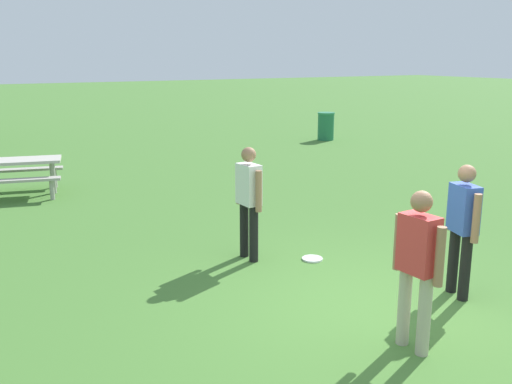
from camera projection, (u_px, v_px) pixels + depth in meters
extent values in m
plane|color=#447530|center=(383.00, 313.00, 6.57)|extent=(120.00, 120.00, 0.00)
cylinder|color=#B7AD93|center=(424.00, 316.00, 5.58)|extent=(0.13, 0.13, 0.82)
cylinder|color=#B7AD93|center=(404.00, 306.00, 5.79)|extent=(0.13, 0.13, 0.82)
cube|color=#D83838|center=(419.00, 244.00, 5.52)|extent=(0.24, 0.39, 0.58)
sphere|color=#9E7051|center=(422.00, 202.00, 5.42)|extent=(0.21, 0.21, 0.21)
cylinder|color=#9E7051|center=(440.00, 257.00, 5.32)|extent=(0.09, 0.09, 0.58)
cylinder|color=#9E7051|center=(398.00, 242.00, 5.74)|extent=(0.09, 0.09, 0.58)
cylinder|color=black|center=(244.00, 229.00, 8.35)|extent=(0.13, 0.13, 0.82)
cylinder|color=black|center=(254.00, 234.00, 8.13)|extent=(0.13, 0.13, 0.82)
cube|color=white|center=(249.00, 184.00, 8.08)|extent=(0.24, 0.39, 0.58)
sphere|color=#9E7051|center=(249.00, 155.00, 7.98)|extent=(0.21, 0.21, 0.21)
cylinder|color=#9E7051|center=(239.00, 184.00, 8.30)|extent=(0.09, 0.09, 0.58)
cylinder|color=#9E7051|center=(259.00, 191.00, 7.88)|extent=(0.09, 0.09, 0.58)
cylinder|color=black|center=(465.00, 268.00, 6.84)|extent=(0.13, 0.13, 0.82)
cylinder|color=black|center=(453.00, 260.00, 7.09)|extent=(0.13, 0.13, 0.82)
cube|color=#3856B7|center=(464.00, 209.00, 6.80)|extent=(0.32, 0.43, 0.58)
sphere|color=#9E7051|center=(467.00, 174.00, 6.70)|extent=(0.21, 0.21, 0.21)
cylinder|color=#9E7051|center=(476.00, 219.00, 6.56)|extent=(0.09, 0.09, 0.58)
cylinder|color=#9E7051|center=(452.00, 207.00, 7.06)|extent=(0.09, 0.09, 0.58)
cylinder|color=white|center=(312.00, 259.00, 8.29)|extent=(0.30, 0.30, 0.03)
cube|color=#B2ADA3|center=(18.00, 161.00, 11.94)|extent=(1.83, 1.13, 0.06)
cube|color=#A49F96|center=(16.00, 180.00, 11.47)|extent=(1.71, 0.64, 0.05)
cube|color=#A49F96|center=(22.00, 170.00, 12.55)|extent=(1.71, 0.64, 0.05)
cylinder|color=#A49F96|center=(53.00, 177.00, 12.21)|extent=(0.11, 0.11, 0.71)
cylinder|color=#A49F96|center=(52.00, 190.00, 11.70)|extent=(0.09, 0.09, 0.41)
cylinder|color=#A49F96|center=(55.00, 178.00, 12.78)|extent=(0.09, 0.09, 0.41)
cylinder|color=#237047|center=(326.00, 127.00, 19.90)|extent=(0.56, 0.56, 0.90)
cylinder|color=#2E8657|center=(326.00, 113.00, 19.79)|extent=(0.59, 0.59, 0.06)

